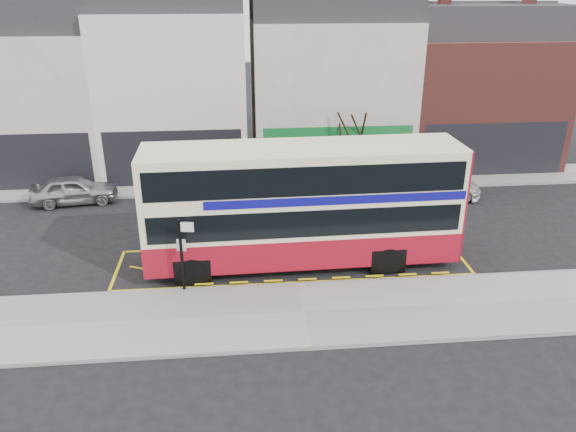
{
  "coord_description": "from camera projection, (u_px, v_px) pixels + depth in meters",
  "views": [
    {
      "loc": [
        -2.09,
        -18.57,
        10.73
      ],
      "look_at": [
        -0.14,
        2.0,
        1.89
      ],
      "focal_mm": 35.0,
      "sensor_mm": 36.0,
      "label": 1
    }
  ],
  "objects": [
    {
      "name": "kerb",
      "position": [
        298.0,
        285.0,
        21.03
      ],
      "size": [
        40.0,
        0.15,
        0.15
      ],
      "primitive_type": "cube",
      "color": "gray",
      "rests_on": "ground"
    },
    {
      "name": "road_markings",
      "position": [
        292.0,
        262.0,
        22.87
      ],
      "size": [
        14.0,
        3.4,
        0.01
      ],
      "primitive_type": null,
      "color": "yellow",
      "rests_on": "ground"
    },
    {
      "name": "car_silver",
      "position": [
        74.0,
        190.0,
        28.57
      ],
      "size": [
        4.44,
        2.28,
        1.45
      ],
      "primitive_type": "imported",
      "rotation": [
        0.0,
        0.0,
        1.71
      ],
      "color": "#A3A3A8",
      "rests_on": "ground"
    },
    {
      "name": "street_tree_right",
      "position": [
        352.0,
        120.0,
        30.27
      ],
      "size": [
        2.43,
        2.43,
        5.25
      ],
      "color": "black",
      "rests_on": "ground"
    },
    {
      "name": "terrace_left",
      "position": [
        175.0,
        78.0,
        32.55
      ],
      "size": [
        8.0,
        8.01,
        11.8
      ],
      "color": "silver",
      "rests_on": "ground"
    },
    {
      "name": "far_pavement",
      "position": [
        275.0,
        183.0,
        31.44
      ],
      "size": [
        50.0,
        3.0,
        0.15
      ],
      "primitive_type": "cube",
      "color": "#9D9A95",
      "rests_on": "ground"
    },
    {
      "name": "terrace_green_shop",
      "position": [
        328.0,
        79.0,
        33.43
      ],
      "size": [
        9.0,
        8.01,
        11.3
      ],
      "color": "silver",
      "rests_on": "ground"
    },
    {
      "name": "ground",
      "position": [
        297.0,
        282.0,
        21.4
      ],
      "size": [
        120.0,
        120.0,
        0.0
      ],
      "primitive_type": "plane",
      "color": "black",
      "rests_on": "ground"
    },
    {
      "name": "car_grey",
      "position": [
        287.0,
        182.0,
        29.82
      ],
      "size": [
        4.17,
        2.58,
        1.3
      ],
      "primitive_type": "imported",
      "rotation": [
        0.0,
        0.0,
        1.24
      ],
      "color": "#3C4044",
      "rests_on": "ground"
    },
    {
      "name": "double_decker_bus",
      "position": [
        303.0,
        204.0,
        21.85
      ],
      "size": [
        12.27,
        3.08,
        4.88
      ],
      "rotation": [
        0.0,
        0.0,
        0.02
      ],
      "color": "#FFF5C2",
      "rests_on": "ground"
    },
    {
      "name": "terrace_right",
      "position": [
        473.0,
        85.0,
        34.4
      ],
      "size": [
        9.0,
        8.01,
        10.3
      ],
      "color": "brown",
      "rests_on": "ground"
    },
    {
      "name": "bus_stop_post",
      "position": [
        183.0,
        248.0,
        19.95
      ],
      "size": [
        0.69,
        0.18,
        2.79
      ],
      "rotation": [
        0.0,
        0.0,
        -0.12
      ],
      "color": "black",
      "rests_on": "pavement"
    },
    {
      "name": "terrace_far_left",
      "position": [
        34.0,
        89.0,
        32.05
      ],
      "size": [
        8.0,
        8.01,
        10.8
      ],
      "color": "silver",
      "rests_on": "ground"
    },
    {
      "name": "pavement",
      "position": [
        304.0,
        313.0,
        19.27
      ],
      "size": [
        40.0,
        4.0,
        0.15
      ],
      "primitive_type": "cube",
      "color": "#9D9A95",
      "rests_on": "ground"
    },
    {
      "name": "car_white",
      "position": [
        433.0,
        183.0,
        29.58
      ],
      "size": [
        5.28,
        3.28,
        1.43
      ],
      "primitive_type": "imported",
      "rotation": [
        0.0,
        0.0,
        1.29
      ],
      "color": "silver",
      "rests_on": "ground"
    }
  ]
}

